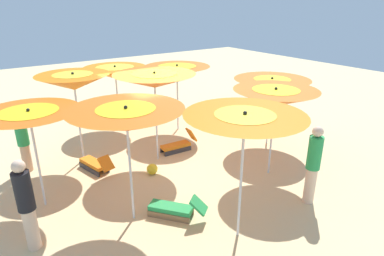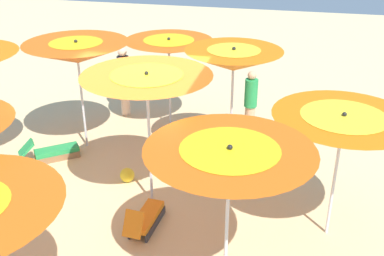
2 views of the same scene
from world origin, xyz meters
The scene contains 17 objects.
ground centered at (0.00, 0.00, -0.02)m, with size 35.87×35.87×0.04m, color beige.
beach_umbrella_0 centered at (-3.35, 0.35, 2.26)m, with size 2.12×2.12×2.54m.
beach_umbrella_1 centered at (-1.97, -2.01, 2.06)m, with size 2.08×2.08×2.33m.
beach_umbrella_2 centered at (-0.60, -3.42, 1.93)m, with size 2.28×2.28×2.15m.
beach_umbrella_3 centered at (-1.70, 1.77, 2.20)m, with size 2.20×2.20×2.47m.
beach_umbrella_4 centered at (0.42, -0.01, 2.30)m, with size 2.19×2.19×2.55m.
beach_umbrella_5 centered at (2.09, -1.78, 2.09)m, with size 2.20×2.20×2.30m.
beach_umbrella_6 centered at (-0.11, 3.18, 2.04)m, with size 2.04×2.04×2.26m.
beach_umbrella_7 centered at (1.59, 1.76, 2.28)m, with size 1.91×1.91×2.54m.
beach_umbrella_8 centered at (3.56, -0.20, 1.97)m, with size 2.15×2.15×2.22m.
lounger_0 centered at (0.56, -0.80, 0.20)m, with size 0.40×1.15×0.63m.
lounger_1 centered at (0.77, 1.69, 0.19)m, with size 1.26×0.61×0.55m.
lounger_2 centered at (-2.15, 1.04, 0.19)m, with size 1.18×1.03×0.53m.
beachgoer_0 centered at (-3.43, -1.72, 0.97)m, with size 0.30×0.30×1.83m.
beachgoer_1 centered at (1.83, 3.17, 0.83)m, with size 0.30×0.30×1.61m.
beachgoer_2 centered at (-1.46, 3.66, 0.95)m, with size 0.30×0.30×1.80m.
beach_ball centered at (-0.27, 0.55, 0.15)m, with size 0.29×0.29×0.29m, color yellow.
Camera 1 is at (-7.12, 4.09, 4.26)m, focal length 30.78 mm.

